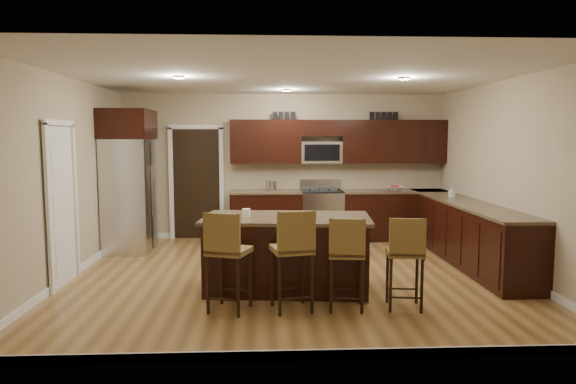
{
  "coord_description": "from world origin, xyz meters",
  "views": [
    {
      "loc": [
        -0.39,
        -6.92,
        1.89
      ],
      "look_at": [
        -0.04,
        0.4,
        1.12
      ],
      "focal_mm": 32.0,
      "sensor_mm": 36.0,
      "label": 1
    }
  ],
  "objects": [
    {
      "name": "floor",
      "position": [
        0.0,
        0.0,
        0.0
      ],
      "size": [
        6.0,
        6.0,
        0.0
      ],
      "primitive_type": "plane",
      "color": "olive",
      "rests_on": "ground"
    },
    {
      "name": "ceiling",
      "position": [
        0.0,
        0.0,
        2.7
      ],
      "size": [
        6.0,
        6.0,
        0.0
      ],
      "primitive_type": "plane",
      "rotation": [
        3.14,
        0.0,
        0.0
      ],
      "color": "silver",
      "rests_on": "wall_back"
    },
    {
      "name": "wall_back",
      "position": [
        0.0,
        2.75,
        1.35
      ],
      "size": [
        6.0,
        0.0,
        6.0
      ],
      "primitive_type": "plane",
      "rotation": [
        1.57,
        0.0,
        0.0
      ],
      "color": "tan",
      "rests_on": "floor"
    },
    {
      "name": "wall_left",
      "position": [
        -3.0,
        0.0,
        1.35
      ],
      "size": [
        0.0,
        5.5,
        5.5
      ],
      "primitive_type": "plane",
      "rotation": [
        1.57,
        0.0,
        1.57
      ],
      "color": "tan",
      "rests_on": "floor"
    },
    {
      "name": "wall_right",
      "position": [
        3.0,
        0.0,
        1.35
      ],
      "size": [
        0.0,
        5.5,
        5.5
      ],
      "primitive_type": "plane",
      "rotation": [
        1.57,
        0.0,
        -1.57
      ],
      "color": "tan",
      "rests_on": "floor"
    },
    {
      "name": "base_cabinets",
      "position": [
        1.9,
        1.45,
        0.46
      ],
      "size": [
        4.02,
        3.96,
        0.92
      ],
      "color": "black",
      "rests_on": "floor"
    },
    {
      "name": "upper_cabinets",
      "position": [
        1.04,
        2.58,
        1.84
      ],
      "size": [
        4.0,
        0.33,
        0.8
      ],
      "color": "black",
      "rests_on": "wall_back"
    },
    {
      "name": "range",
      "position": [
        0.68,
        2.45,
        0.47
      ],
      "size": [
        0.76,
        0.64,
        1.11
      ],
      "color": "silver",
      "rests_on": "floor"
    },
    {
      "name": "microwave",
      "position": [
        0.68,
        2.6,
        1.62
      ],
      "size": [
        0.76,
        0.31,
        0.4
      ],
      "primitive_type": "cube",
      "color": "silver",
      "rests_on": "upper_cabinets"
    },
    {
      "name": "doorway",
      "position": [
        -1.65,
        2.73,
        1.03
      ],
      "size": [
        0.85,
        0.03,
        2.06
      ],
      "primitive_type": "cube",
      "color": "black",
      "rests_on": "floor"
    },
    {
      "name": "pantry_door",
      "position": [
        -2.98,
        -0.3,
        1.02
      ],
      "size": [
        0.03,
        0.8,
        2.04
      ],
      "primitive_type": "cube",
      "color": "white",
      "rests_on": "floor"
    },
    {
      "name": "letter_decor",
      "position": [
        0.9,
        2.58,
        2.29
      ],
      "size": [
        2.2,
        0.03,
        0.15
      ],
      "primitive_type": null,
      "color": "black",
      "rests_on": "upper_cabinets"
    },
    {
      "name": "island",
      "position": [
        -0.11,
        -0.64,
        0.43
      ],
      "size": [
        2.14,
        1.27,
        0.92
      ],
      "rotation": [
        0.0,
        0.0,
        -0.1
      ],
      "color": "black",
      "rests_on": "floor"
    },
    {
      "name": "stool_left",
      "position": [
        -0.79,
        -1.48,
        0.69
      ],
      "size": [
        0.53,
        0.53,
        1.1
      ],
      "rotation": [
        0.0,
        0.0,
        -0.35
      ],
      "color": "olive",
      "rests_on": "floor"
    },
    {
      "name": "stool_mid",
      "position": [
        -0.07,
        -1.48,
        0.7
      ],
      "size": [
        0.5,
        0.5,
        1.12
      ],
      "rotation": [
        0.0,
        0.0,
        0.21
      ],
      "color": "olive",
      "rests_on": "floor"
    },
    {
      "name": "stool_right",
      "position": [
        0.51,
        -1.48,
        0.65
      ],
      "size": [
        0.43,
        0.43,
        1.04
      ],
      "rotation": [
        0.0,
        0.0,
        -0.13
      ],
      "color": "olive",
      "rests_on": "floor"
    },
    {
      "name": "refrigerator",
      "position": [
        -2.62,
        1.66,
        1.2
      ],
      "size": [
        0.79,
        0.99,
        2.35
      ],
      "color": "silver",
      "rests_on": "floor"
    },
    {
      "name": "floor_mat",
      "position": [
        1.01,
        1.92,
        0.01
      ],
      "size": [
        1.11,
        0.91,
        0.01
      ],
      "primitive_type": "cube",
      "rotation": [
        0.0,
        0.0,
        0.34
      ],
      "color": "brown",
      "rests_on": "floor"
    },
    {
      "name": "fruit_bowl",
      "position": [
        2.04,
        2.45,
        0.96
      ],
      "size": [
        0.35,
        0.35,
        0.07
      ],
      "primitive_type": "imported",
      "rotation": [
        0.0,
        0.0,
        0.2
      ],
      "color": "silver",
      "rests_on": "base_cabinets"
    },
    {
      "name": "soap_bottle",
      "position": [
        2.7,
        1.33,
        1.01
      ],
      "size": [
        0.09,
        0.09,
        0.17
      ],
      "primitive_type": "imported",
      "rotation": [
        0.0,
        0.0,
        0.12
      ],
      "color": "#B2B2B2",
      "rests_on": "base_cabinets"
    },
    {
      "name": "canister_tall",
      "position": [
        -0.29,
        2.45,
        1.02
      ],
      "size": [
        0.12,
        0.12,
        0.2
      ],
      "primitive_type": "cylinder",
      "color": "silver",
      "rests_on": "base_cabinets"
    },
    {
      "name": "canister_short",
      "position": [
        -0.22,
        2.45,
        1.01
      ],
      "size": [
        0.11,
        0.11,
        0.18
      ],
      "primitive_type": "cylinder",
      "color": "silver",
      "rests_on": "base_cabinets"
    },
    {
      "name": "island_jar",
      "position": [
        -0.61,
        -0.64,
        0.97
      ],
      "size": [
        0.1,
        0.1,
        0.1
      ],
      "primitive_type": "cylinder",
      "color": "white",
      "rests_on": "island"
    },
    {
      "name": "stool_extra",
      "position": [
        1.16,
        -1.48,
        0.65
      ],
      "size": [
        0.43,
        0.43,
        1.04
      ],
      "rotation": [
        0.0,
        0.0,
        -0.13
      ],
      "color": "olive",
      "rests_on": "floor"
    }
  ]
}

